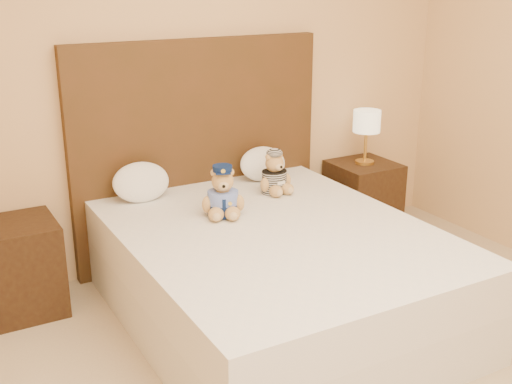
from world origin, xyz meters
TOP-DOWN VIEW (x-y plane):
  - bed at (0.00, 1.20)m, footprint 1.60×2.00m
  - headboard at (0.00, 2.21)m, footprint 1.75×0.08m
  - nightstand_left at (-1.25, 2.00)m, footprint 0.45×0.45m
  - nightstand_right at (1.25, 2.00)m, footprint 0.45×0.45m
  - lamp at (1.25, 2.00)m, footprint 0.20×0.20m
  - teddy_police at (-0.16, 1.54)m, footprint 0.33×0.33m
  - teddy_prisoner at (0.32, 1.75)m, footprint 0.26×0.25m
  - pillow_left at (-0.48, 2.03)m, footprint 0.36×0.23m
  - pillow_right at (0.39, 2.03)m, footprint 0.34×0.22m

SIDE VIEW (x-z plane):
  - nightstand_left at x=-1.25m, z-range 0.00..0.55m
  - nightstand_right at x=1.25m, z-range 0.00..0.55m
  - bed at x=0.00m, z-range 0.00..0.55m
  - pillow_right at x=0.39m, z-range 0.55..0.79m
  - pillow_left at x=-0.48m, z-range 0.55..0.81m
  - teddy_prisoner at x=0.32m, z-range 0.55..0.82m
  - teddy_police at x=-0.16m, z-range 0.55..0.85m
  - headboard at x=0.00m, z-range 0.00..1.50m
  - lamp at x=1.25m, z-range 0.65..1.05m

